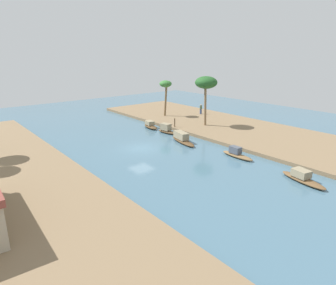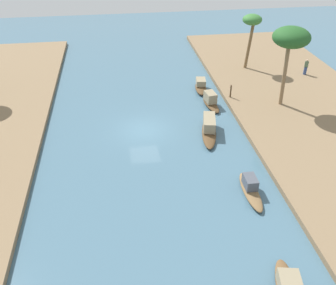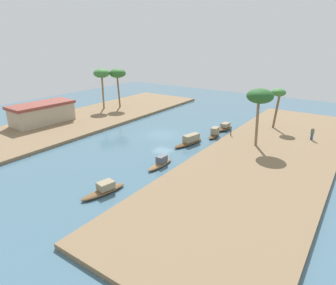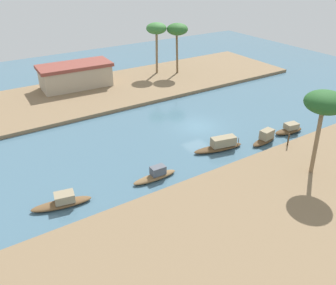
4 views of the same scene
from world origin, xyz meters
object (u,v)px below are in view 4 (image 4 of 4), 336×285
Objects in this scene: sampan_with_red_awning at (156,175)px; riverside_building at (76,75)px; sampan_upstream_small at (289,130)px; sampan_open_hull at (265,138)px; palm_tree_right_short at (177,30)px; sampan_with_tall_canopy at (220,145)px; palm_tree_right_tall at (156,29)px; palm_tree_left_near at (325,104)px; sampan_downstream_large at (63,202)px; mooring_post at (288,140)px.

riverside_building is (2.13, 24.26, 1.62)m from sampan_with_red_awning.
sampan_upstream_small is 28.18m from riverside_building.
riverside_building is at bearing 104.79° from sampan_open_hull.
sampan_with_red_awning is 1.18× the size of sampan_open_hull.
sampan_with_tall_canopy is at bearing -113.94° from palm_tree_right_short.
palm_tree_right_short is (9.48, 21.36, 6.18)m from sampan_with_tall_canopy.
palm_tree_right_short is 0.74× the size of riverside_building.
sampan_with_red_awning is 0.54× the size of palm_tree_right_short.
sampan_with_red_awning is at bearing -121.46° from palm_tree_right_tall.
palm_tree_left_near is at bearing -53.26° from sampan_with_tall_canopy.
sampan_upstream_small is at bearing -86.74° from palm_tree_right_tall.
sampan_downstream_large is 0.46× the size of riverside_building.
palm_tree_right_tall is at bearing 101.62° from sampan_upstream_small.
sampan_downstream_large is at bearing 175.97° from sampan_with_red_awning.
mooring_post reaches higher than sampan_with_red_awning.
sampan_upstream_small is 0.68× the size of sampan_with_tall_canopy.
sampan_downstream_large is at bearing 171.33° from mooring_post.
sampan_open_hull is at bearing -64.79° from riverside_building.
palm_tree_right_short reaches higher than sampan_open_hull.
palm_tree_right_tall is (6.88, 22.86, 6.27)m from sampan_with_tall_canopy.
sampan_open_hull reaches higher than sampan_with_tall_canopy.
riverside_building is (-10.12, 24.65, 1.49)m from sampan_open_hull.
riverside_building is at bearing 115.50° from sampan_with_tall_canopy.
sampan_upstream_small is 0.47× the size of palm_tree_right_short.
riverside_building is at bearing 172.33° from palm_tree_right_short.
mooring_post is 0.17× the size of palm_tree_right_short.
riverside_building is (-13.77, 24.53, 1.59)m from sampan_upstream_small.
sampan_open_hull is 26.69m from riverside_building.
palm_tree_right_tall is 3.00m from palm_tree_right_short.
mooring_post is at bearing 2.87° from sampan_downstream_large.
sampan_with_tall_canopy is 4.11× the size of mooring_post.
sampan_upstream_small is 2.78× the size of mooring_post.
palm_tree_right_tall is (14.53, 23.75, 6.39)m from sampan_with_red_awning.
sampan_open_hull is (12.25, -0.38, 0.13)m from sampan_with_red_awning.
sampan_open_hull reaches higher than sampan_upstream_small.
riverside_building is at bearing 79.24° from sampan_downstream_large.
palm_tree_left_near reaches higher than mooring_post.
palm_tree_left_near reaches higher than sampan_upstream_small.
riverside_building is at bearing 177.61° from palm_tree_right_tall.
mooring_post is (20.56, -3.13, 0.65)m from sampan_downstream_large.
sampan_upstream_small is 1.03× the size of sampan_open_hull.
sampan_open_hull reaches higher than sampan_downstream_large.
sampan_with_red_awning is at bearing 149.42° from palm_tree_left_near.
sampan_upstream_small is 0.47× the size of palm_tree_right_tall.
palm_tree_left_near is 30.47m from palm_tree_right_tall.
palm_tree_right_short is (2.60, -1.50, -0.09)m from palm_tree_right_tall.
sampan_upstream_small is at bearing -93.13° from palm_tree_right_short.
mooring_post is at bearing -99.46° from palm_tree_right_short.
palm_tree_left_near is 29.40m from palm_tree_right_short.
palm_tree_right_short is at bearing -4.78° from riverside_building.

